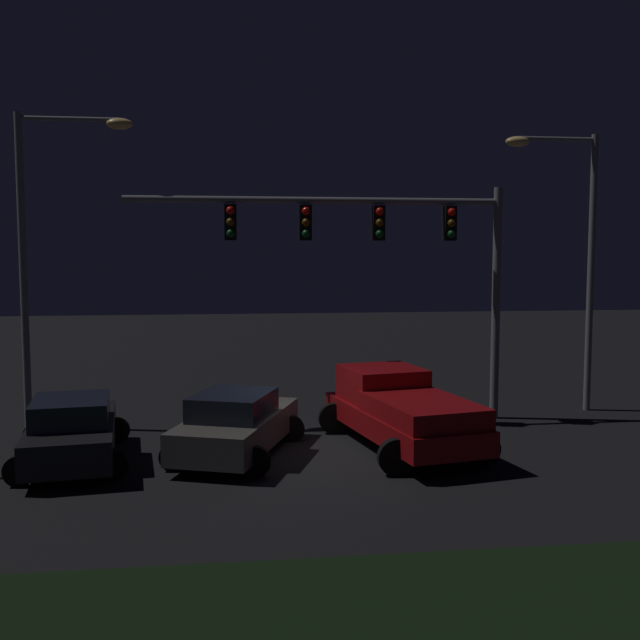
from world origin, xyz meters
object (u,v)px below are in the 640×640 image
car_sedan (236,424)px  street_lamp_right (574,238)px  traffic_signal_gantry (379,240)px  street_lamp_left (46,231)px  pickup_truck (399,406)px  car_sedan_far (72,431)px

car_sedan → street_lamp_right: 11.47m
traffic_signal_gantry → street_lamp_left: (-8.87, 0.46, 0.24)m
pickup_truck → street_lamp_left: size_ratio=0.68×
car_sedan_far → street_lamp_left: 5.97m
street_lamp_left → traffic_signal_gantry: bearing=-3.0°
pickup_truck → car_sedan: size_ratio=1.20×
car_sedan_far → street_lamp_left: bearing=11.6°
car_sedan_far → pickup_truck: bearing=-93.7°
traffic_signal_gantry → street_lamp_right: 5.98m
car_sedan → street_lamp_left: bearing=74.4°
street_lamp_right → street_lamp_left: bearing=-179.0°
car_sedan → traffic_signal_gantry: bearing=-33.0°
car_sedan_far → traffic_signal_gantry: size_ratio=0.45×
car_sedan_far → traffic_signal_gantry: bearing=-74.4°
pickup_truck → street_lamp_right: bearing=-71.6°
pickup_truck → car_sedan: 3.93m
car_sedan → traffic_signal_gantry: (3.98, 3.02, 4.29)m
pickup_truck → car_sedan_far: pickup_truck is taller
traffic_signal_gantry → street_lamp_left: 8.89m
car_sedan_far → street_lamp_right: 14.77m
pickup_truck → street_lamp_left: (-8.81, 3.20, 4.27)m
pickup_truck → street_lamp_right: 8.06m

